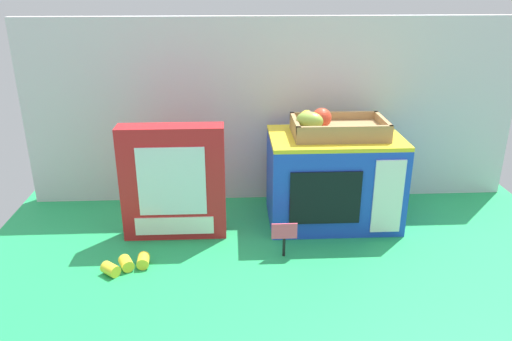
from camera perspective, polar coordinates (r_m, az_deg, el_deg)
name	(u,v)px	position (r m, az deg, el deg)	size (l,w,h in m)	color
ground_plane	(278,228)	(1.54, 2.58, -6.62)	(1.70, 1.70, 0.00)	#219E54
display_back_panel	(273,111)	(1.65, 1.96, 6.77)	(1.61, 0.03, 0.61)	silver
toy_microwave	(333,179)	(1.55, 8.84, -0.96)	(0.39, 0.26, 0.28)	blue
food_groups_crate	(331,126)	(1.49, 8.57, 5.02)	(0.28, 0.17, 0.09)	#A37F51
cookie_set_box	(173,183)	(1.45, -9.45, -1.37)	(0.30, 0.07, 0.34)	red
price_sign	(283,235)	(1.36, 3.08, -7.34)	(0.07, 0.01, 0.10)	black
loose_toy_banana	(127,264)	(1.37, -14.57, -10.36)	(0.12, 0.09, 0.03)	yellow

